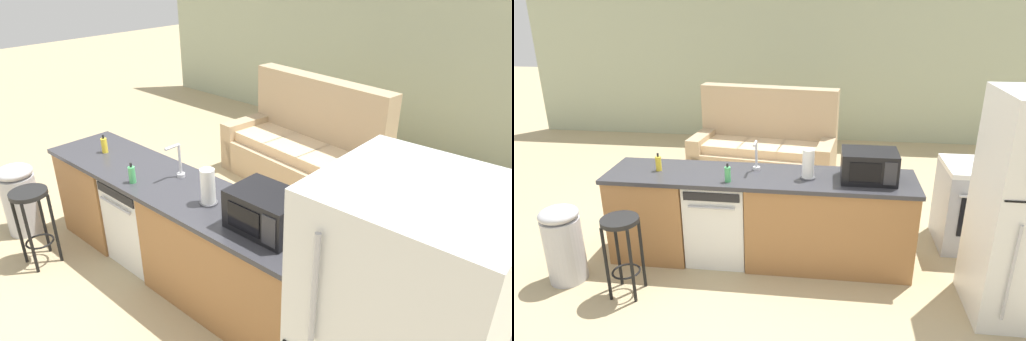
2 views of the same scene
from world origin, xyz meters
TOP-DOWN VIEW (x-y plane):
  - ground_plane at (0.00, 0.00)m, footprint 24.00×24.00m
  - wall_back at (0.30, 4.20)m, footprint 10.00×0.06m
  - kitchen_counter at (0.24, 0.00)m, footprint 2.94×0.66m
  - dishwasher at (-0.25, -0.00)m, footprint 0.58×0.61m
  - stove_range at (2.35, 0.55)m, footprint 0.76×0.68m
  - microwave at (1.16, -0.00)m, footprint 0.50×0.37m
  - sink_faucet at (0.10, 0.12)m, footprint 0.07×0.18m
  - paper_towel_roll at (0.61, -0.02)m, footprint 0.14×0.14m
  - soap_bottle at (-0.11, -0.20)m, footprint 0.06×0.06m
  - dish_soap_bottle at (-0.83, -0.00)m, footprint 0.06×0.06m
  - bar_stool at (-0.93, -0.73)m, footprint 0.32×0.32m
  - trash_bin at (-1.57, -0.59)m, footprint 0.35×0.35m
  - couch at (-0.10, 2.26)m, footprint 2.09×1.14m

SIDE VIEW (x-z plane):
  - ground_plane at x=0.00m, z-range 0.00..0.00m
  - trash_bin at x=-1.57m, z-range 0.01..0.75m
  - couch at x=-0.10m, z-range -0.24..1.03m
  - kitchen_counter at x=0.24m, z-range -0.03..0.87m
  - dishwasher at x=-0.25m, z-range 0.00..0.84m
  - stove_range at x=2.35m, z-range 0.00..0.90m
  - bar_stool at x=-0.93m, z-range 0.17..0.91m
  - soap_bottle at x=-0.11m, z-range 0.88..1.06m
  - dish_soap_bottle at x=-0.83m, z-range 0.88..1.06m
  - sink_faucet at x=0.10m, z-range 0.88..1.18m
  - paper_towel_roll at x=0.61m, z-range 0.90..1.18m
  - microwave at x=1.16m, z-range 0.90..1.18m
  - wall_back at x=0.30m, z-range 0.00..2.60m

